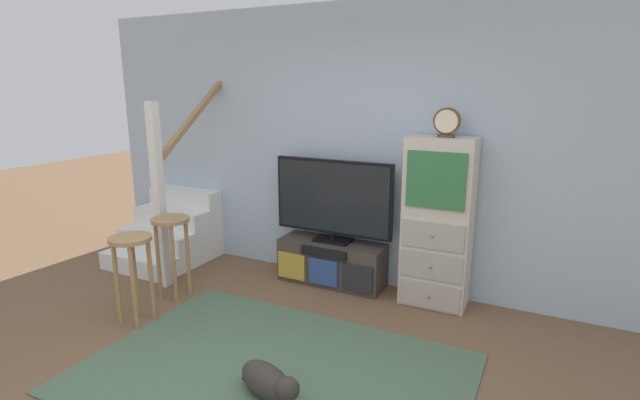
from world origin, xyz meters
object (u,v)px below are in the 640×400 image
television (333,199)px  bar_stool_near (132,260)px  dog (269,382)px  bar_stool_far (172,239)px  media_console (331,263)px  side_cabinet (438,224)px  desk_clock (447,123)px

television → bar_stool_near: bearing=-127.2°
dog → bar_stool_far: bearing=151.2°
media_console → bar_stool_near: (-1.12, -1.46, 0.34)m
media_console → bar_stool_near: 1.87m
side_cabinet → dog: bearing=-108.3°
desk_clock → bar_stool_near: (-2.18, -1.45, -1.09)m
bar_stool_near → bar_stool_far: (-0.06, 0.52, 0.01)m
television → side_cabinet: (1.03, -0.01, -0.11)m
desk_clock → bar_stool_far: 2.65m
media_console → side_cabinet: bearing=0.6°
television → desk_clock: bearing=-1.6°
side_cabinet → desk_clock: (0.03, -0.01, 0.88)m
bar_stool_far → bar_stool_near: bearing=-83.0°
desk_clock → bar_stool_far: size_ratio=0.32×
desk_clock → television: bearing=178.4°
side_cabinet → television: bearing=179.2°
dog → desk_clock: bearing=70.8°
television → desk_clock: size_ratio=4.91×
side_cabinet → bar_stool_near: 2.61m
television → side_cabinet: side_cabinet is taller
side_cabinet → bar_stool_far: 2.41m
desk_clock → bar_stool_near: bearing=-146.3°
television → side_cabinet: 1.03m
television → desk_clock: desk_clock is taller
media_console → bar_stool_far: 1.55m
bar_stool_far → dog: (1.61, -0.89, -0.45)m
media_console → desk_clock: desk_clock is taller
television → bar_stool_near: 1.88m
media_console → desk_clock: (1.05, -0.00, 1.42)m
dog → bar_stool_near: bearing=166.7°
media_console → desk_clock: bearing=-0.3°
side_cabinet → bar_stool_near: bearing=-145.7°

